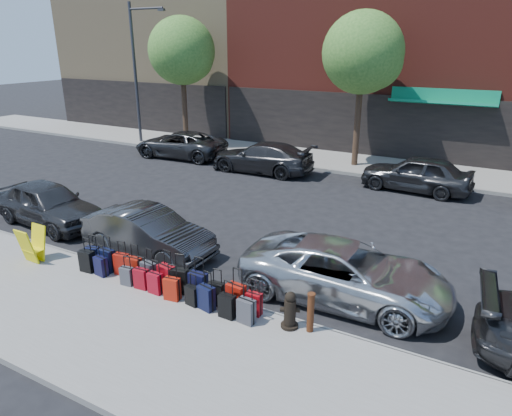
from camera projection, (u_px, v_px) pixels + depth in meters
The scene contains 39 objects.
ground at pixel (256, 229), 15.54m from camera, with size 120.00×120.00×0.00m, color black.
sidewalk_near at pixel (117, 325), 10.15m from camera, with size 60.00×4.00×0.15m, color gray.
sidewalk_far at pixel (348, 163), 23.76m from camera, with size 60.00×4.00×0.15m, color gray.
curb_near at pixel (174, 285), 11.81m from camera, with size 60.00×0.08×0.15m, color gray.
curb_far at pixel (335, 172), 22.09m from camera, with size 60.00×0.08×0.15m, color gray.
building_left at pixel (185, 14), 34.81m from camera, with size 15.00×12.12×16.00m.
tree_left at pixel (184, 53), 25.94m from camera, with size 3.80×3.80×7.27m.
tree_center at pixel (366, 55), 21.23m from camera, with size 3.80×3.80×7.27m.
streetlight at pixel (137, 66), 26.94m from camera, with size 2.59×0.18×8.00m.
suitcase_front_0 at pixel (93, 257), 12.55m from camera, with size 0.41×0.28×0.92m.
suitcase_front_1 at pixel (107, 260), 12.30m from camera, with size 0.43×0.25×1.00m.
suitcase_front_2 at pixel (122, 264), 12.12m from camera, with size 0.42×0.27×0.94m.
suitcase_front_3 at pixel (134, 268), 11.90m from camera, with size 0.40×0.23×0.95m.
suitcase_front_4 at pixel (149, 273), 11.63m from camera, with size 0.43×0.29×0.96m.
suitcase_front_5 at pixel (166, 277), 11.36m from camera, with size 0.47×0.31×1.05m.
suitcase_front_6 at pixel (180, 281), 11.22m from camera, with size 0.46×0.30×1.02m.
suitcase_front_7 at pixel (198, 285), 10.99m from camera, with size 0.44×0.25×1.06m.
suitcase_front_8 at pixel (217, 293), 10.73m from camera, with size 0.39×0.23×0.90m.
suitcase_front_9 at pixel (236, 297), 10.48m from camera, with size 0.46×0.28×1.05m.
suitcase_front_10 at pixel (254, 304), 10.33m from camera, with size 0.36×0.20×0.87m.
suitcase_back_0 at pixel (87, 261), 12.28m from camera, with size 0.42×0.26×0.96m.
suitcase_back_1 at pixel (101, 266), 12.08m from camera, with size 0.38×0.25×0.85m.
suitcase_back_3 at pixel (127, 276), 11.61m from camera, with size 0.34×0.22×0.78m.
suitcase_back_4 at pixel (141, 279), 11.44m from camera, with size 0.37×0.23×0.85m.
suitcase_back_5 at pixel (155, 283), 11.22m from camera, with size 0.37×0.22×0.87m.
suitcase_back_6 at pixel (172, 289), 10.93m from camera, with size 0.41×0.27×0.91m.
suitcase_back_7 at pixel (192, 295), 10.72m from camera, with size 0.35×0.24×0.79m.
suitcase_back_8 at pixel (206, 298), 10.52m from camera, with size 0.44×0.31×0.95m.
suitcase_back_9 at pixel (227, 306), 10.23m from camera, with size 0.38×0.23×0.90m.
suitcase_back_10 at pixel (246, 311), 10.02m from camera, with size 0.41×0.26×0.93m.
fire_hydrant at pixel (290, 311), 9.83m from camera, with size 0.44×0.39×0.86m.
bollard at pixel (311, 312), 9.66m from camera, with size 0.17×0.17×0.92m.
display_rack at pixel (32, 245), 12.78m from camera, with size 0.58×0.64×1.01m.
car_near_0 at pixel (48, 204), 15.71m from camera, with size 1.78×4.42×1.51m, color #343437.
car_near_1 at pixel (148, 232), 13.52m from camera, with size 1.46×4.20×1.38m, color #37373A.
car_near_2 at pixel (345, 272), 11.14m from camera, with size 2.35×5.11×1.42m, color silver.
car_far_0 at pixel (180, 144), 24.99m from camera, with size 2.36×5.12×1.42m, color #343537.
car_far_1 at pixel (262, 157), 22.10m from camera, with size 2.05×5.05×1.47m, color #2E2D30.
car_far_2 at pixel (416, 173), 19.26m from camera, with size 1.82×4.52×1.54m, color #313133.
Camera 1 is at (6.85, -12.61, 6.01)m, focal length 32.00 mm.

